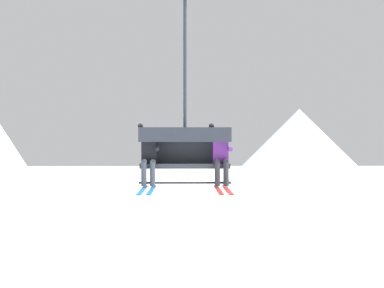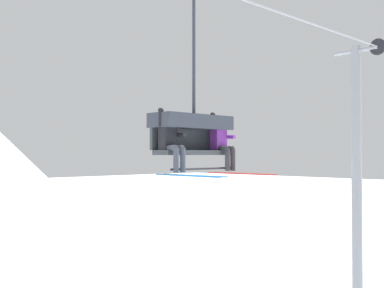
% 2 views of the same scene
% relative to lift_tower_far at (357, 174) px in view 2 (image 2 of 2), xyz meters
% --- Properties ---
extents(lift_tower_far, '(0.36, 1.88, 9.55)m').
position_rel_lift_tower_far_xyz_m(lift_tower_far, '(0.00, 0.00, 0.00)').
color(lift_tower_far, gray).
rests_on(lift_tower_far, ground_plane).
extents(chairlift_chair, '(1.90, 0.74, 4.02)m').
position_rel_lift_tower_far_xyz_m(chairlift_chair, '(-8.71, -0.71, 1.27)').
color(chairlift_chair, '#33383D').
extents(skier_black, '(0.48, 1.70, 1.34)m').
position_rel_lift_tower_far_xyz_m(skier_black, '(-9.46, -0.93, 0.95)').
color(skier_black, black).
extents(skier_purple, '(0.48, 1.70, 1.34)m').
position_rel_lift_tower_far_xyz_m(skier_purple, '(-7.97, -0.93, 0.95)').
color(skier_purple, purple).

